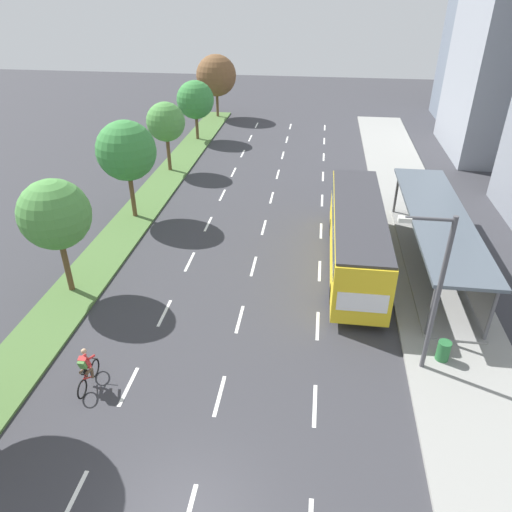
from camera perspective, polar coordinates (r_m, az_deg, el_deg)
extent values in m
cube|color=#4C7038|center=(32.73, -13.40, 5.45)|extent=(2.60, 52.00, 0.12)
cube|color=gray|center=(31.33, 18.35, 3.56)|extent=(4.50, 52.00, 0.15)
cube|color=white|center=(16.80, -20.96, -25.49)|extent=(0.14, 2.00, 0.01)
cube|color=white|center=(19.37, -14.90, -14.73)|extent=(0.14, 2.00, 0.01)
cube|color=white|center=(22.59, -10.81, -6.65)|extent=(0.14, 2.00, 0.01)
cube|color=white|center=(26.23, -7.88, -0.67)|extent=(0.14, 2.00, 0.01)
cube|color=white|center=(30.13, -5.70, 3.81)|extent=(0.14, 2.00, 0.01)
cube|color=white|center=(34.21, -4.02, 7.24)|extent=(0.14, 2.00, 0.01)
cube|color=white|center=(38.41, -2.68, 9.92)|extent=(0.14, 2.00, 0.01)
cube|color=white|center=(42.69, -1.59, 12.07)|extent=(0.14, 2.00, 0.01)
cube|color=white|center=(47.04, -0.69, 13.82)|extent=(0.14, 2.00, 0.01)
cube|color=white|center=(51.42, 0.07, 15.27)|extent=(0.14, 2.00, 0.01)
cube|color=white|center=(18.49, -4.35, -16.20)|extent=(0.14, 2.00, 0.01)
cube|color=white|center=(21.84, -1.95, -7.50)|extent=(0.14, 2.00, 0.01)
cube|color=white|center=(25.58, -0.29, -1.21)|extent=(0.14, 2.00, 0.01)
cube|color=white|center=(29.57, 0.94, 3.43)|extent=(0.14, 2.00, 0.01)
cube|color=white|center=(33.72, 1.87, 6.94)|extent=(0.14, 2.00, 0.01)
cube|color=white|center=(37.97, 2.61, 9.68)|extent=(0.14, 2.00, 0.01)
cube|color=white|center=(42.30, 3.20, 11.86)|extent=(0.14, 2.00, 0.01)
cube|color=white|center=(46.68, 3.69, 13.63)|extent=(0.14, 2.00, 0.01)
cube|color=white|center=(51.10, 4.10, 15.10)|extent=(0.14, 2.00, 0.01)
cube|color=white|center=(18.24, 6.99, -17.19)|extent=(0.14, 2.00, 0.01)
cube|color=white|center=(21.63, 7.33, -8.19)|extent=(0.14, 2.00, 0.01)
cube|color=white|center=(25.41, 7.56, -1.75)|extent=(0.14, 2.00, 0.01)
cube|color=white|center=(29.42, 7.73, 2.99)|extent=(0.14, 2.00, 0.01)
cube|color=white|center=(33.59, 7.86, 6.57)|extent=(0.14, 2.00, 0.01)
cube|color=white|center=(37.86, 7.96, 9.35)|extent=(0.14, 2.00, 0.01)
cube|color=white|center=(42.19, 8.04, 11.56)|extent=(0.14, 2.00, 0.01)
cube|color=white|center=(46.58, 8.11, 13.36)|extent=(0.14, 2.00, 0.01)
cube|color=white|center=(51.01, 8.16, 14.85)|extent=(0.14, 2.00, 0.01)
cube|color=gray|center=(27.14, 19.85, -0.73)|extent=(2.60, 12.81, 0.10)
cylinder|color=#56565B|center=(21.11, 20.14, -5.94)|extent=(0.16, 0.16, 2.60)
cylinder|color=#56565B|center=(31.76, 16.33, 7.20)|extent=(0.16, 0.16, 2.60)
cylinder|color=#56565B|center=(21.80, 26.20, -6.17)|extent=(0.16, 0.16, 2.60)
cylinder|color=#56565B|center=(32.22, 20.49, 6.82)|extent=(0.16, 0.16, 2.60)
cube|color=gray|center=(26.82, 22.92, 1.57)|extent=(0.10, 12.17, 2.34)
cube|color=#4C5660|center=(25.92, 20.89, 4.45)|extent=(2.90, 13.21, 0.16)
cube|color=yellow|center=(25.19, 11.85, 2.38)|extent=(2.50, 11.20, 2.80)
cube|color=#2D3D4C|center=(24.82, 12.05, 4.11)|extent=(2.54, 10.30, 0.90)
cube|color=#333338|center=(24.56, 12.20, 5.39)|extent=(2.45, 10.98, 0.12)
cube|color=#2D3D4C|center=(30.15, 11.42, 7.94)|extent=(2.25, 0.06, 1.54)
cube|color=white|center=(20.51, 12.51, -5.43)|extent=(2.12, 0.04, 0.90)
cylinder|color=black|center=(28.82, 9.07, 3.37)|extent=(0.30, 1.00, 1.00)
cylinder|color=black|center=(28.99, 13.42, 3.06)|extent=(0.30, 1.00, 1.00)
cylinder|color=black|center=(22.83, 9.15, -4.48)|extent=(0.30, 1.00, 1.00)
cylinder|color=black|center=(23.05, 14.62, -4.81)|extent=(0.30, 1.00, 1.00)
torus|color=black|center=(19.92, -18.59, -12.50)|extent=(0.06, 0.72, 0.72)
torus|color=black|center=(19.24, -19.94, -14.65)|extent=(0.06, 0.72, 0.72)
cylinder|color=maroon|center=(19.39, -19.39, -12.96)|extent=(0.05, 0.94, 0.05)
cylinder|color=maroon|center=(19.45, -19.42, -13.54)|extent=(0.05, 0.57, 0.42)
cylinder|color=maroon|center=(19.25, -19.65, -13.31)|extent=(0.04, 0.04, 0.40)
cube|color=black|center=(19.12, -19.76, -12.87)|extent=(0.12, 0.24, 0.06)
cylinder|color=black|center=(19.53, -18.91, -11.41)|extent=(0.46, 0.04, 0.04)
cube|color=red|center=(19.02, -19.70, -11.78)|extent=(0.30, 0.36, 0.59)
cube|color=#4C893D|center=(18.90, -19.92, -12.05)|extent=(0.26, 0.26, 0.42)
sphere|color=tan|center=(18.83, -19.77, -10.59)|extent=(0.20, 0.20, 0.20)
cylinder|color=brown|center=(19.31, -19.86, -12.67)|extent=(0.12, 0.42, 0.25)
cylinder|color=brown|center=(19.59, -19.51, -12.91)|extent=(0.10, 0.17, 0.41)
cylinder|color=brown|center=(19.21, -19.20, -12.79)|extent=(0.12, 0.42, 0.25)
cylinder|color=brown|center=(19.49, -18.86, -13.02)|extent=(0.10, 0.17, 0.41)
cylinder|color=red|center=(19.20, -19.91, -11.17)|extent=(0.09, 0.47, 0.28)
cylinder|color=red|center=(19.06, -18.98, -11.32)|extent=(0.09, 0.47, 0.28)
cylinder|color=brown|center=(24.53, -21.59, -0.91)|extent=(0.28, 0.28, 2.83)
sphere|color=#4C8E42|center=(23.38, -22.79, 4.59)|extent=(3.22, 3.22, 3.22)
cylinder|color=brown|center=(31.21, -14.47, 7.11)|extent=(0.28, 0.28, 2.91)
sphere|color=#38843D|center=(30.26, -15.16, 11.98)|extent=(3.58, 3.58, 3.58)
cylinder|color=brown|center=(38.73, -10.33, 11.92)|extent=(0.28, 0.28, 2.67)
sphere|color=#4C8E42|center=(38.05, -10.67, 15.39)|extent=(2.92, 2.92, 2.92)
cylinder|color=brown|center=(46.50, -7.02, 15.02)|extent=(0.28, 0.28, 2.29)
sphere|color=#38843D|center=(45.93, -7.22, 17.92)|extent=(3.38, 3.38, 3.38)
cylinder|color=brown|center=(54.38, -4.61, 17.58)|extent=(0.28, 0.28, 2.65)
sphere|color=brown|center=(53.82, -4.74, 20.59)|extent=(4.19, 4.19, 4.19)
cylinder|color=#4C4C51|center=(18.46, 20.72, -4.69)|extent=(0.18, 0.18, 6.50)
cylinder|color=#4C4C51|center=(16.78, 19.97, 4.16)|extent=(1.60, 0.12, 0.12)
cube|color=silver|center=(16.65, 17.25, 4.17)|extent=(0.44, 0.24, 0.16)
cylinder|color=#286B38|center=(20.72, 21.36, -10.43)|extent=(0.52, 0.52, 0.85)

